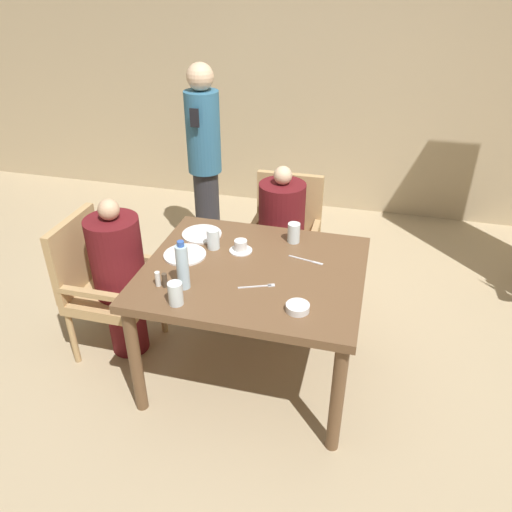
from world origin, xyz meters
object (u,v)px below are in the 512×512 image
at_px(glass_tall_mid, 213,239).
at_px(plate_main_left, 202,234).
at_px(diner_in_left_chair, 120,278).
at_px(chair_far_side, 285,234).
at_px(standing_host, 205,158).
at_px(glass_tall_far, 294,233).
at_px(glass_tall_near, 175,294).
at_px(chair_left_side, 101,281).
at_px(bowl_small, 298,308).
at_px(water_bottle, 183,266).
at_px(plate_main_right, 185,255).
at_px(diner_in_far_chair, 281,237).
at_px(teacup_with_saucer, 241,247).

bearing_deg(glass_tall_mid, plate_main_left, 132.41).
xyz_separation_m(diner_in_left_chair, chair_far_side, (0.85, 0.90, -0.05)).
height_order(standing_host, glass_tall_far, standing_host).
height_order(diner_in_left_chair, glass_tall_near, diner_in_left_chair).
height_order(chair_left_side, diner_in_left_chair, diner_in_left_chair).
bearing_deg(bowl_small, water_bottle, 175.20).
bearing_deg(plate_main_right, chair_left_side, -176.64).
height_order(diner_in_left_chair, glass_tall_far, diner_in_left_chair).
bearing_deg(glass_tall_near, plate_main_left, 99.66).
xyz_separation_m(plate_main_left, plate_main_right, (-0.01, -0.26, 0.00)).
xyz_separation_m(diner_in_left_chair, standing_host, (0.09, 1.36, 0.30)).
bearing_deg(diner_in_left_chair, chair_left_side, -180.00).
xyz_separation_m(diner_in_left_chair, glass_tall_far, (1.01, 0.36, 0.26)).
xyz_separation_m(chair_far_side, glass_tall_far, (0.16, -0.55, 0.32)).
xyz_separation_m(diner_in_left_chair, diner_in_far_chair, (0.85, 0.76, -0.00)).
bearing_deg(diner_in_far_chair, glass_tall_mid, -115.77).
xyz_separation_m(chair_far_side, glass_tall_near, (-0.29, -1.32, 0.32)).
distance_m(diner_in_far_chair, bowl_small, 1.15).
xyz_separation_m(diner_in_far_chair, glass_tall_near, (-0.29, -1.18, 0.27)).
bearing_deg(glass_tall_far, glass_tall_mid, -156.56).
bearing_deg(glass_tall_far, bowl_small, -77.53).
height_order(teacup_with_saucer, glass_tall_near, glass_tall_near).
height_order(diner_in_left_chair, standing_host, standing_host).
relative_size(glass_tall_mid, glass_tall_far, 1.00).
xyz_separation_m(plate_main_right, bowl_small, (0.73, -0.36, 0.01)).
height_order(standing_host, glass_tall_near, standing_host).
bearing_deg(diner_in_far_chair, standing_host, 142.07).
distance_m(chair_left_side, chair_far_side, 1.34).
xyz_separation_m(glass_tall_near, glass_tall_far, (0.45, 0.77, 0.00)).
relative_size(diner_in_left_chair, diner_in_far_chair, 1.00).
bearing_deg(plate_main_right, glass_tall_mid, 43.77).
distance_m(glass_tall_near, glass_tall_mid, 0.58).
height_order(plate_main_left, teacup_with_saucer, teacup_with_saucer).
bearing_deg(plate_main_left, bowl_small, -40.58).
bearing_deg(teacup_with_saucer, plate_main_right, -156.33).
distance_m(chair_left_side, glass_tall_far, 1.25).
bearing_deg(glass_tall_mid, diner_in_far_chair, 64.23).
bearing_deg(diner_in_left_chair, glass_tall_mid, 15.97).
xyz_separation_m(diner_in_far_chair, bowl_small, (0.31, -1.09, 0.22)).
xyz_separation_m(diner_in_left_chair, bowl_small, (1.16, -0.32, 0.22)).
xyz_separation_m(standing_host, water_bottle, (0.46, -1.63, 0.03)).
relative_size(diner_in_far_chair, glass_tall_near, 8.87).
height_order(chair_left_side, standing_host, standing_host).
xyz_separation_m(diner_in_far_chair, plate_main_right, (-0.42, -0.73, 0.21)).
xyz_separation_m(chair_far_side, standing_host, (-0.77, 0.46, 0.35)).
bearing_deg(chair_left_side, plate_main_left, 27.08).
xyz_separation_m(chair_far_side, plate_main_left, (-0.41, -0.61, 0.26)).
relative_size(teacup_with_saucer, glass_tall_mid, 1.12).
bearing_deg(plate_main_left, glass_tall_far, 5.92).
bearing_deg(glass_tall_near, glass_tall_far, 59.73).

